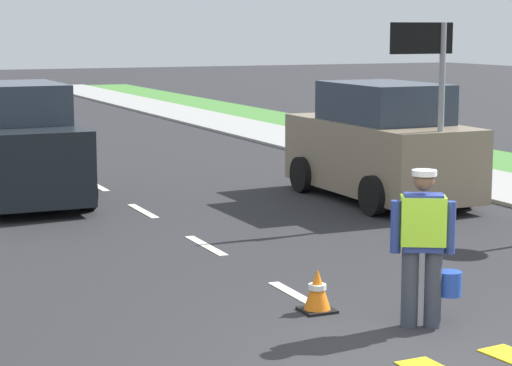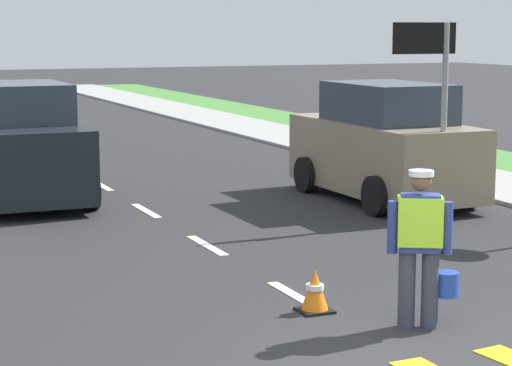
{
  "view_description": "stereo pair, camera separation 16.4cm",
  "coord_description": "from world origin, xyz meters",
  "px_view_note": "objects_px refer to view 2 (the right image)",
  "views": [
    {
      "loc": [
        -5.04,
        -7.42,
        3.11
      ],
      "look_at": [
        0.19,
        4.36,
        1.1
      ],
      "focal_mm": 69.83,
      "sensor_mm": 36.0,
      "label": 1
    },
    {
      "loc": [
        -4.89,
        -7.48,
        3.11
      ],
      "look_at": [
        0.19,
        4.36,
        1.1
      ],
      "focal_mm": 69.83,
      "sensor_mm": 36.0,
      "label": 2
    }
  ],
  "objects_px": {
    "road_worker": "(422,241)",
    "car_parked_curbside": "(384,146)",
    "lane_direction_sign": "(432,72)",
    "traffic_cone_near": "(315,291)",
    "car_oncoming_lead": "(22,147)"
  },
  "relations": [
    {
      "from": "road_worker",
      "to": "car_parked_curbside",
      "type": "relative_size",
      "value": 0.39
    },
    {
      "from": "road_worker",
      "to": "traffic_cone_near",
      "type": "xyz_separation_m",
      "value": [
        -0.75,
        0.96,
        -0.69
      ]
    },
    {
      "from": "traffic_cone_near",
      "to": "car_oncoming_lead",
      "type": "xyz_separation_m",
      "value": [
        -1.67,
        8.44,
        0.76
      ]
    },
    {
      "from": "lane_direction_sign",
      "to": "car_parked_curbside",
      "type": "relative_size",
      "value": 0.75
    },
    {
      "from": "traffic_cone_near",
      "to": "car_oncoming_lead",
      "type": "distance_m",
      "value": 8.64
    },
    {
      "from": "lane_direction_sign",
      "to": "car_parked_curbside",
      "type": "height_order",
      "value": "lane_direction_sign"
    },
    {
      "from": "car_oncoming_lead",
      "to": "lane_direction_sign",
      "type": "bearing_deg",
      "value": -36.83
    },
    {
      "from": "traffic_cone_near",
      "to": "car_oncoming_lead",
      "type": "bearing_deg",
      "value": 101.16
    },
    {
      "from": "road_worker",
      "to": "lane_direction_sign",
      "type": "distance_m",
      "value": 6.26
    },
    {
      "from": "road_worker",
      "to": "car_oncoming_lead",
      "type": "height_order",
      "value": "car_oncoming_lead"
    },
    {
      "from": "car_parked_curbside",
      "to": "road_worker",
      "type": "bearing_deg",
      "value": -117.7
    },
    {
      "from": "road_worker",
      "to": "lane_direction_sign",
      "type": "bearing_deg",
      "value": 56.17
    },
    {
      "from": "road_worker",
      "to": "traffic_cone_near",
      "type": "bearing_deg",
      "value": 128.14
    },
    {
      "from": "lane_direction_sign",
      "to": "car_oncoming_lead",
      "type": "height_order",
      "value": "lane_direction_sign"
    },
    {
      "from": "lane_direction_sign",
      "to": "traffic_cone_near",
      "type": "bearing_deg",
      "value": -135.3
    }
  ]
}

